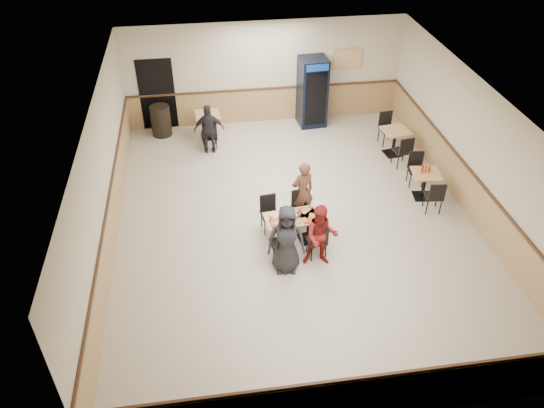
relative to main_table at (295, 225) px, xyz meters
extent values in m
plane|color=beige|center=(0.15, 0.70, -0.45)|extent=(10.00, 10.00, 0.00)
plane|color=silver|center=(0.15, 0.70, 2.55)|extent=(10.00, 10.00, 0.00)
plane|color=beige|center=(0.15, 5.70, 1.05)|extent=(8.00, 0.00, 8.00)
plane|color=beige|center=(0.15, -4.30, 1.05)|extent=(8.00, 0.00, 8.00)
plane|color=beige|center=(-3.85, 0.70, 1.05)|extent=(0.00, 10.00, 10.00)
plane|color=beige|center=(4.15, 0.70, 1.05)|extent=(0.00, 10.00, 10.00)
cube|color=tan|center=(0.15, 5.69, 0.05)|extent=(7.98, 0.03, 1.00)
cube|color=tan|center=(4.14, 0.70, 0.05)|extent=(0.03, 9.98, 1.00)
cube|color=#472B19|center=(0.15, 5.67, 0.58)|extent=(7.98, 0.04, 0.06)
cube|color=black|center=(-2.95, 5.68, 0.60)|extent=(1.00, 0.02, 2.10)
cube|color=orange|center=(2.55, 5.67, 1.35)|extent=(0.85, 0.02, 0.60)
cube|color=black|center=(-0.31, -0.03, -0.43)|extent=(0.45, 0.45, 0.04)
cylinder|color=black|center=(-0.31, -0.03, -0.11)|extent=(0.08, 0.08, 0.61)
cube|color=tan|center=(-0.31, -0.03, 0.21)|extent=(0.69, 0.69, 0.04)
cube|color=black|center=(0.31, 0.03, -0.43)|extent=(0.45, 0.45, 0.04)
cylinder|color=black|center=(0.31, 0.03, -0.11)|extent=(0.08, 0.08, 0.61)
cube|color=tan|center=(0.31, 0.03, 0.21)|extent=(0.69, 0.69, 0.04)
imported|color=#232227|center=(-0.32, -0.80, 0.32)|extent=(0.80, 0.58, 1.53)
imported|color=maroon|center=(0.40, -0.73, 0.26)|extent=(0.76, 0.63, 1.41)
imported|color=brown|center=(0.32, 0.80, 0.29)|extent=(0.61, 0.49, 1.47)
imported|color=#232227|center=(-1.58, 4.07, 0.24)|extent=(0.81, 0.34, 1.38)
cube|color=red|center=(-0.35, -0.15, 0.23)|extent=(0.43, 0.34, 0.02)
cube|color=red|center=(0.33, -0.10, 0.23)|extent=(0.43, 0.34, 0.02)
cube|color=red|center=(0.26, 0.14, 0.23)|extent=(0.43, 0.34, 0.02)
cube|color=red|center=(0.26, 0.06, 0.23)|extent=(0.43, 0.34, 0.02)
cylinder|color=white|center=(0.11, -0.17, 0.23)|extent=(0.21, 0.21, 0.01)
cube|color=tan|center=(0.11, -0.17, 0.24)|extent=(0.26, 0.20, 0.02)
cylinder|color=white|center=(-0.39, -0.15, 0.23)|extent=(0.21, 0.21, 0.01)
cube|color=tan|center=(-0.39, -0.15, 0.24)|extent=(0.28, 0.24, 0.02)
cylinder|color=white|center=(0.41, -0.05, 0.23)|extent=(0.21, 0.21, 0.01)
cube|color=tan|center=(0.41, -0.05, 0.24)|extent=(0.27, 0.22, 0.02)
cylinder|color=white|center=(0.25, 0.16, 0.23)|extent=(0.21, 0.21, 0.01)
cube|color=tan|center=(0.25, 0.16, 0.24)|extent=(0.28, 0.27, 0.02)
cylinder|color=silver|center=(-0.24, -0.28, 0.27)|extent=(0.07, 0.07, 0.09)
cylinder|color=silver|center=(-0.42, -0.27, 0.27)|extent=(0.07, 0.07, 0.09)
cylinder|color=silver|center=(-0.50, 0.04, 0.27)|extent=(0.07, 0.07, 0.09)
cylinder|color=silver|center=(-0.23, 0.02, 0.27)|extent=(0.07, 0.07, 0.09)
cylinder|color=silver|center=(-0.19, -0.26, 0.27)|extent=(0.07, 0.07, 0.09)
cylinder|color=#9EA4B0|center=(0.04, 0.05, 0.29)|extent=(0.07, 0.07, 0.12)
cylinder|color=#9EA4B0|center=(0.11, 0.01, 0.29)|extent=(0.07, 0.07, 0.12)
cylinder|color=#9EA4B0|center=(0.10, 0.04, 0.29)|extent=(0.07, 0.07, 0.12)
ellipsoid|color=silver|center=(0.02, -0.02, 0.27)|extent=(0.13, 0.13, 0.09)
cube|color=black|center=(3.36, 1.19, -0.43)|extent=(0.46, 0.46, 0.04)
cylinder|color=black|center=(3.36, 1.19, -0.10)|extent=(0.08, 0.08, 0.62)
cube|color=tan|center=(3.36, 1.19, 0.22)|extent=(0.72, 0.72, 0.04)
cube|color=black|center=(3.32, 3.23, -0.43)|extent=(0.50, 0.50, 0.04)
cylinder|color=black|center=(3.32, 3.23, -0.08)|extent=(0.09, 0.09, 0.66)
cube|color=tan|center=(3.32, 3.23, 0.26)|extent=(0.77, 0.77, 0.04)
cylinder|color=#B8230D|center=(3.26, 1.24, 0.34)|extent=(0.06, 0.06, 0.20)
cylinder|color=#C05419|center=(3.35, 1.24, 0.32)|extent=(0.06, 0.06, 0.17)
cylinder|color=#B8230D|center=(3.44, 1.24, 0.31)|extent=(0.05, 0.05, 0.14)
cube|color=black|center=(-1.58, 4.90, -0.43)|extent=(0.47, 0.47, 0.04)
cylinder|color=black|center=(-1.58, 4.90, -0.08)|extent=(0.09, 0.09, 0.66)
cube|color=tan|center=(-1.58, 4.90, 0.26)|extent=(0.72, 0.72, 0.04)
cube|color=black|center=(1.47, 5.30, 0.56)|extent=(0.82, 0.80, 2.02)
cube|color=black|center=(1.50, 4.92, 0.51)|extent=(0.62, 0.07, 1.59)
cube|color=navy|center=(1.50, 4.91, 1.44)|extent=(0.64, 0.07, 0.19)
cylinder|color=black|center=(-2.91, 5.25, -0.01)|extent=(0.56, 0.56, 0.88)
camera|label=1|loc=(-1.76, -8.61, 7.04)|focal=35.00mm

